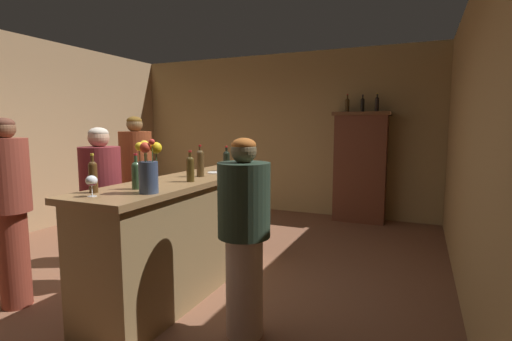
% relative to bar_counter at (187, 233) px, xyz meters
% --- Properties ---
extents(floor, '(9.32, 9.32, 0.00)m').
position_rel_bar_counter_xyz_m(floor, '(-0.40, -0.06, -0.54)').
color(floor, brown).
rests_on(floor, ground).
extents(wall_back, '(5.75, 0.12, 2.86)m').
position_rel_bar_counter_xyz_m(wall_back, '(-0.40, 3.58, 0.89)').
color(wall_back, tan).
rests_on(wall_back, ground).
extents(wall_right, '(0.12, 7.29, 2.86)m').
position_rel_bar_counter_xyz_m(wall_right, '(2.48, -0.06, 0.89)').
color(wall_right, '#A98554').
rests_on(wall_right, ground).
extents(bar_counter, '(0.66, 2.44, 1.07)m').
position_rel_bar_counter_xyz_m(bar_counter, '(0.00, 0.00, 0.00)').
color(bar_counter, olive).
rests_on(bar_counter, ground).
extents(display_cabinet, '(0.90, 0.41, 1.79)m').
position_rel_bar_counter_xyz_m(display_cabinet, '(1.15, 3.29, 0.39)').
color(display_cabinet, brown).
rests_on(display_cabinet, ground).
extents(wine_bottle_pinot, '(0.07, 0.07, 0.31)m').
position_rel_bar_counter_xyz_m(wine_bottle_pinot, '(0.06, 0.16, 0.68)').
color(wine_bottle_pinot, '#46341B').
rests_on(wine_bottle_pinot, bar_counter).
extents(wine_bottle_merlot, '(0.06, 0.06, 0.29)m').
position_rel_bar_counter_xyz_m(wine_bottle_merlot, '(-0.19, -0.93, 0.67)').
color(wine_bottle_merlot, '#482E14').
rests_on(wine_bottle_merlot, bar_counter).
extents(wine_bottle_malbec, '(0.08, 0.08, 0.34)m').
position_rel_bar_counter_xyz_m(wine_bottle_malbec, '(0.22, 0.96, 0.69)').
color(wine_bottle_malbec, '#242133').
rests_on(wine_bottle_malbec, bar_counter).
extents(wine_bottle_riesling, '(0.07, 0.07, 0.28)m').
position_rel_bar_counter_xyz_m(wine_bottle_riesling, '(0.16, -0.17, 0.66)').
color(wine_bottle_riesling, '#433414').
rests_on(wine_bottle_riesling, bar_counter).
extents(wine_bottle_syrah, '(0.07, 0.07, 0.28)m').
position_rel_bar_counter_xyz_m(wine_bottle_syrah, '(0.07, 0.68, 0.66)').
color(wine_bottle_syrah, black).
rests_on(wine_bottle_syrah, bar_counter).
extents(wine_bottle_chardonnay, '(0.07, 0.07, 0.28)m').
position_rel_bar_counter_xyz_m(wine_bottle_chardonnay, '(-0.01, -0.67, 0.66)').
color(wine_bottle_chardonnay, '#2E472B').
rests_on(wine_bottle_chardonnay, bar_counter).
extents(wine_glass_front, '(0.08, 0.08, 0.15)m').
position_rel_bar_counter_xyz_m(wine_glass_front, '(-0.08, -1.04, 0.64)').
color(wine_glass_front, white).
rests_on(wine_glass_front, bar_counter).
extents(wine_glass_mid, '(0.06, 0.06, 0.14)m').
position_rel_bar_counter_xyz_m(wine_glass_mid, '(0.20, 0.79, 0.64)').
color(wine_glass_mid, white).
rests_on(wine_glass_mid, bar_counter).
extents(flower_arrangement, '(0.15, 0.16, 0.40)m').
position_rel_bar_counter_xyz_m(flower_arrangement, '(0.20, -0.78, 0.72)').
color(flower_arrangement, '#394765').
rests_on(flower_arrangement, bar_counter).
extents(cheese_plate, '(0.18, 0.18, 0.01)m').
position_rel_bar_counter_xyz_m(cheese_plate, '(0.07, 0.44, 0.54)').
color(cheese_plate, white).
rests_on(cheese_plate, bar_counter).
extents(display_bottle_left, '(0.07, 0.07, 0.29)m').
position_rel_bar_counter_xyz_m(display_bottle_left, '(0.91, 3.29, 1.38)').
color(display_bottle_left, '#422D13').
rests_on(display_bottle_left, display_cabinet).
extents(display_bottle_midleft, '(0.06, 0.06, 0.27)m').
position_rel_bar_counter_xyz_m(display_bottle_midleft, '(1.15, 3.29, 1.37)').
color(display_bottle_midleft, black).
rests_on(display_bottle_midleft, display_cabinet).
extents(display_bottle_center, '(0.06, 0.06, 0.29)m').
position_rel_bar_counter_xyz_m(display_bottle_center, '(1.38, 3.29, 1.38)').
color(display_bottle_center, black).
rests_on(display_bottle_center, display_cabinet).
extents(patron_in_navy, '(0.34, 0.34, 1.64)m').
position_rel_bar_counter_xyz_m(patron_in_navy, '(-1.16, -0.94, 0.36)').
color(patron_in_navy, brown).
rests_on(patron_in_navy, ground).
extents(patron_redhead, '(0.36, 0.36, 1.68)m').
position_rel_bar_counter_xyz_m(patron_redhead, '(-0.93, 0.37, 0.37)').
color(patron_redhead, '#455E44').
rests_on(patron_redhead, ground).
extents(patron_tall, '(0.38, 0.38, 1.56)m').
position_rel_bar_counter_xyz_m(patron_tall, '(-0.75, -0.32, 0.30)').
color(patron_tall, gray).
rests_on(patron_tall, ground).
extents(bartender, '(0.39, 0.39, 1.49)m').
position_rel_bar_counter_xyz_m(bartender, '(0.87, -0.54, 0.26)').
color(bartender, '#BCA296').
rests_on(bartender, ground).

